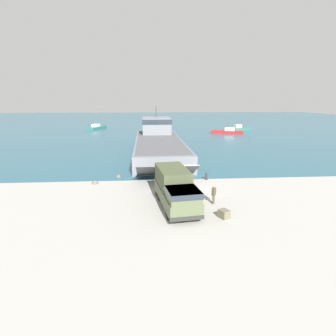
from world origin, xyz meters
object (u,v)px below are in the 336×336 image
landing_craft (158,140)px  military_truck (175,188)px  soldier_on_ramp (214,193)px  cargo_crate (224,214)px  moored_boat_a (239,129)px  moored_boat_b (97,127)px  mooring_bollard (207,176)px  moored_boat_c (228,131)px

landing_craft → military_truck: 26.09m
soldier_on_ramp → cargo_crate: soldier_on_ramp is taller
cargo_crate → military_truck: bearing=142.3°
landing_craft → moored_boat_a: (26.16, 32.33, -1.38)m
landing_craft → moored_boat_a: landing_craft is taller
military_truck → moored_boat_b: military_truck is taller
moored_boat_b → mooring_bollard: (23.96, -59.10, -0.06)m
landing_craft → moored_boat_c: size_ratio=3.59×
soldier_on_ramp → moored_boat_a: moored_boat_a is taller
moored_boat_a → moored_boat_b: (-45.05, 8.19, -0.08)m
military_truck → landing_craft: bearing=173.9°
soldier_on_ramp → cargo_crate: size_ratio=2.17×
moored_boat_c → mooring_bollard: (-15.48, -43.85, -0.08)m
moored_boat_a → moored_boat_c: 9.02m
mooring_bollard → military_truck: bearing=-120.6°
soldier_on_ramp → mooring_bollard: (0.96, 7.39, -0.53)m
moored_boat_c → military_truck: bearing=178.2°
landing_craft → soldier_on_ramp: landing_craft is taller
military_truck → soldier_on_ramp: 3.52m
moored_boat_a → cargo_crate: 65.02m
cargo_crate → landing_craft: bearing=98.4°
moored_boat_b → moored_boat_c: moored_boat_c is taller
military_truck → moored_boat_a: 63.76m
landing_craft → mooring_bollard: 19.32m
soldier_on_ramp → moored_boat_a: bearing=110.3°
military_truck → moored_boat_c: 55.09m
moored_boat_c → cargo_crate: size_ratio=11.43×
moored_boat_a → moored_boat_b: moored_boat_a is taller
mooring_bollard → cargo_crate: bearing=-94.5°
mooring_bollard → cargo_crate: 10.34m
military_truck → soldier_on_ramp: military_truck is taller
soldier_on_ramp → moored_boat_c: bearing=113.2°
landing_craft → moored_boat_a: 41.61m
military_truck → cargo_crate: bearing=44.8°
military_truck → cargo_crate: 4.75m
moored_boat_a → moored_boat_c: bearing=-59.5°
landing_craft → mooring_bollard: landing_craft is taller
moored_boat_c → moored_boat_a: bearing=-19.1°
landing_craft → mooring_bollard: size_ratio=37.46×
mooring_bollard → moored_boat_a: bearing=67.5°
moored_boat_b → cargo_crate: (23.14, -69.41, -0.20)m
moored_boat_a → mooring_bollard: bearing=-43.6°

